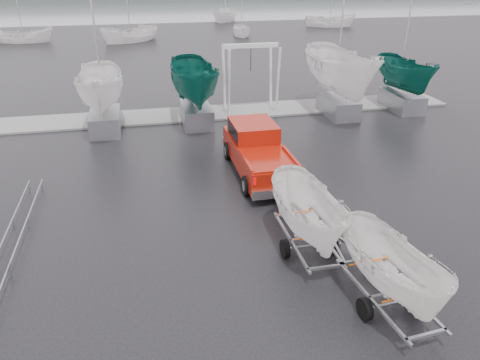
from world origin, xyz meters
The scene contains 17 objects.
ground_plane centered at (0.00, 0.00, 0.00)m, with size 120.00×120.00×0.00m, color black.
lake centered at (0.00, 100.00, -0.01)m, with size 300.00×300.00×0.00m, color slate.
dock centered at (0.00, 13.00, 0.05)m, with size 30.00×3.00×0.12m, color gray.
pickup_truck centered at (0.35, 4.04, 1.06)m, with size 2.26×6.10×2.03m.
trailer_hitched centered at (0.36, -2.52, 2.80)m, with size 1.78×3.60×5.17m.
trailer_parked centered at (1.53, -5.60, 2.56)m, with size 1.83×3.69×4.70m.
boat_hoist centered at (2.20, 13.00, 2.67)m, with size 3.30×2.18×4.12m.
keelboat_0 centered at (-6.46, 11.00, 3.83)m, with size 2.41×3.20×10.58m.
keelboat_1 centered at (-1.43, 11.20, 4.03)m, with size 2.54×3.20×7.84m.
keelboat_2 centered at (7.17, 11.00, 4.71)m, with size 2.96×3.20×11.15m.
keelboat_3 centered at (11.56, 11.30, 3.41)m, with size 2.17×3.20×10.33m.
mast_rack_0 centered at (-9.00, 1.00, 0.35)m, with size 0.56×6.50×0.06m.
moored_boat_0 centered at (-16.93, 44.86, 0.00)m, with size 2.79×2.73×11.36m.
moored_boat_1 centered at (-4.94, 42.68, 0.00)m, with size 3.96×3.93×11.75m.
moored_boat_2 centered at (8.68, 44.64, 0.01)m, with size 2.31×2.36×10.74m.
moored_boat_3 centered at (22.75, 50.51, 0.00)m, with size 3.26×3.21×11.59m.
moored_boat_5 centered at (9.56, 60.36, 0.00)m, with size 4.01×4.05×11.99m.
Camera 1 is at (-4.49, -14.57, 8.56)m, focal length 35.00 mm.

